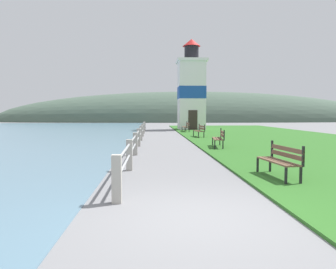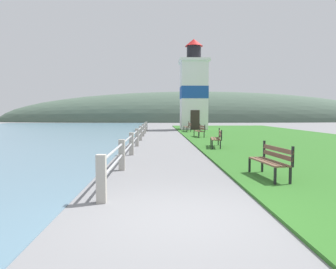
{
  "view_description": "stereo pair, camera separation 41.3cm",
  "coord_description": "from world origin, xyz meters",
  "px_view_note": "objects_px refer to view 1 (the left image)",
  "views": [
    {
      "loc": [
        -0.78,
        -5.16,
        1.71
      ],
      "look_at": [
        0.3,
        16.3,
        0.3
      ],
      "focal_mm": 35.0,
      "sensor_mm": 36.0,
      "label": 1
    },
    {
      "loc": [
        -0.37,
        -5.17,
        1.71
      ],
      "look_at": [
        0.3,
        16.3,
        0.3
      ],
      "focal_mm": 35.0,
      "sensor_mm": 36.0,
      "label": 2
    }
  ],
  "objects_px": {
    "park_bench_by_lighthouse": "(187,126)",
    "lighthouse": "(191,91)",
    "park_bench_midway": "(219,137)",
    "park_bench_far": "(200,130)",
    "park_bench_near": "(281,159)"
  },
  "relations": [
    {
      "from": "park_bench_near",
      "to": "park_bench_far",
      "type": "bearing_deg",
      "value": -95.41
    },
    {
      "from": "park_bench_near",
      "to": "park_bench_midway",
      "type": "distance_m",
      "value": 7.49
    },
    {
      "from": "park_bench_near",
      "to": "park_bench_far",
      "type": "height_order",
      "value": "same"
    },
    {
      "from": "park_bench_far",
      "to": "park_bench_by_lighthouse",
      "type": "xyz_separation_m",
      "value": [
        -0.21,
        6.65,
        0.0
      ]
    },
    {
      "from": "park_bench_midway",
      "to": "park_bench_far",
      "type": "relative_size",
      "value": 1.14
    },
    {
      "from": "park_bench_near",
      "to": "park_bench_midway",
      "type": "relative_size",
      "value": 0.89
    },
    {
      "from": "park_bench_near",
      "to": "park_bench_by_lighthouse",
      "type": "distance_m",
      "value": 21.0
    },
    {
      "from": "park_bench_near",
      "to": "park_bench_by_lighthouse",
      "type": "bearing_deg",
      "value": -94.79
    },
    {
      "from": "park_bench_midway",
      "to": "park_bench_by_lighthouse",
      "type": "xyz_separation_m",
      "value": [
        -0.15,
        13.51,
        -0.0
      ]
    },
    {
      "from": "park_bench_midway",
      "to": "park_bench_far",
      "type": "bearing_deg",
      "value": -83.1
    },
    {
      "from": "park_bench_by_lighthouse",
      "to": "lighthouse",
      "type": "distance_m",
      "value": 5.79
    },
    {
      "from": "park_bench_midway",
      "to": "lighthouse",
      "type": "height_order",
      "value": "lighthouse"
    },
    {
      "from": "park_bench_near",
      "to": "park_bench_midway",
      "type": "height_order",
      "value": "same"
    },
    {
      "from": "lighthouse",
      "to": "park_bench_midway",
      "type": "bearing_deg",
      "value": -92.59
    },
    {
      "from": "park_bench_far",
      "to": "lighthouse",
      "type": "distance_m",
      "value": 11.73
    }
  ]
}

